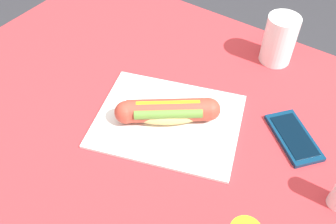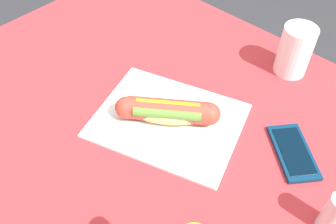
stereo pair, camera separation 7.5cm
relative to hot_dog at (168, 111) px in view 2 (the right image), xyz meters
name	(u,v)px [view 2 (the right image)]	position (x,y,z in m)	size (l,w,h in m)	color
dining_table	(135,159)	(0.06, 0.05, -0.18)	(1.04, 0.95, 0.78)	brown
paper_wrapper	(168,121)	(0.00, 0.00, -0.03)	(0.30, 0.23, 0.01)	silver
hot_dog	(168,111)	(0.00, 0.00, 0.00)	(0.18, 0.15, 0.05)	#E5BC75
cell_phone	(293,152)	(-0.24, -0.11, -0.03)	(0.15, 0.14, 0.01)	#0A2D4C
drinking_cup	(295,51)	(-0.10, -0.32, 0.03)	(0.08, 0.08, 0.12)	white
salt_shaker	(334,214)	(-0.35, -0.01, 0.01)	(0.04, 0.04, 0.09)	silver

